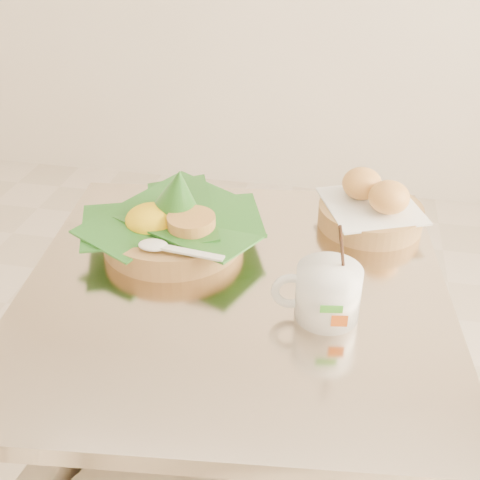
% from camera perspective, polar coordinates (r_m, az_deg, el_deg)
% --- Properties ---
extents(cafe_table, '(0.77, 0.77, 0.75)m').
position_cam_1_polar(cafe_table, '(1.14, -0.45, -13.22)').
color(cafe_table, gray).
rests_on(cafe_table, floor).
extents(rice_basket, '(0.32, 0.32, 0.16)m').
position_cam_1_polar(rice_basket, '(1.09, -6.44, 1.68)').
color(rice_basket, '#A47F46').
rests_on(rice_basket, cafe_table).
extents(bread_basket, '(0.22, 0.22, 0.10)m').
position_cam_1_polar(bread_basket, '(1.17, 12.37, 3.01)').
color(bread_basket, '#A47F46').
rests_on(bread_basket, cafe_table).
extents(coffee_mug, '(0.14, 0.10, 0.17)m').
position_cam_1_polar(coffee_mug, '(0.92, 8.18, -4.87)').
color(coffee_mug, white).
rests_on(coffee_mug, cafe_table).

